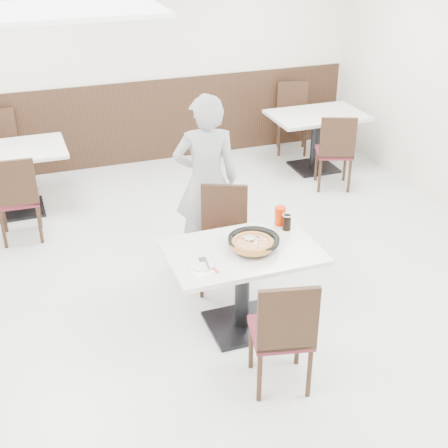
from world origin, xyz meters
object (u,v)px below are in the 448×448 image
object	(u,v)px
cola_glass	(287,223)
bg_chair_right_near	(334,150)
bg_chair_left_far	(6,152)
bg_table_right	(315,141)
chair_far	(223,242)
main_table	(242,289)
diner_person	(206,181)
chair_near	(281,330)
bg_table_left	(15,181)
side_plate	(202,265)
bg_chair_right_far	(292,119)
pizza	(253,244)
bg_chair_left_near	(18,197)
pizza_pan	(254,243)
red_cup	(280,216)

from	to	relation	value
cola_glass	bg_chair_right_near	distance (m)	2.70
bg_chair_left_far	bg_table_right	xyz separation A→B (m)	(3.82, -0.70, -0.10)
chair_far	bg_chair_left_far	bearing A→B (deg)	-36.64
main_table	diner_person	size ratio (longest dim) A/B	0.71
chair_near	bg_table_left	xyz separation A→B (m)	(-1.64, 3.63, -0.10)
main_table	diner_person	bearing A→B (deg)	86.05
main_table	bg_chair_right_near	world-z (taller)	bg_chair_right_near
bg_chair_left_far	bg_chair_right_near	xyz separation A→B (m)	(3.77, -1.30, 0.00)
cola_glass	bg_table_right	distance (m)	3.23
chair_near	bg_chair_right_near	distance (m)	3.67
bg_table_left	bg_chair_right_near	bearing A→B (deg)	-9.19
diner_person	bg_table_left	bearing A→B (deg)	-33.84
side_plate	bg_chair_right_near	xyz separation A→B (m)	(2.48, 2.43, -0.28)
bg_chair_right_far	chair_near	bearing A→B (deg)	85.84
chair_near	chair_far	size ratio (longest dim) A/B	1.00
side_plate	diner_person	bearing A→B (deg)	70.23
cola_glass	bg_chair_right_near	bearing A→B (deg)	52.41
cola_glass	diner_person	distance (m)	1.05
chair_far	pizza	bearing A→B (deg)	113.93
main_table	pizza	xyz separation A→B (m)	(0.06, -0.05, 0.44)
chair_near	bg_chair_right_far	bearing A→B (deg)	76.17
bg_chair_right_far	bg_chair_left_near	bearing A→B (deg)	41.74
pizza_pan	chair_near	bearing A→B (deg)	-95.96
chair_far	red_cup	bearing A→B (deg)	163.38
pizza_pan	bg_chair_left_near	xyz separation A→B (m)	(-1.71, 2.24, -0.32)
side_plate	diner_person	world-z (taller)	diner_person
bg_chair_right_far	pizza	bearing A→B (deg)	82.33
red_cup	bg_chair_left_near	distance (m)	2.86
chair_near	pizza_pan	size ratio (longest dim) A/B	2.88
chair_far	diner_person	world-z (taller)	diner_person
chair_far	cola_glass	size ratio (longest dim) A/B	7.31
pizza_pan	cola_glass	world-z (taller)	cola_glass
pizza	bg_table_right	xyz separation A→B (m)	(2.09, 2.95, -0.44)
bg_chair_right_near	cola_glass	bearing A→B (deg)	-106.84
chair_far	pizza_pan	xyz separation A→B (m)	(0.04, -0.63, 0.32)
pizza	diner_person	distance (m)	1.21
side_plate	bg_table_right	world-z (taller)	side_plate
main_table	bg_chair_right_far	size ratio (longest dim) A/B	1.26
chair_far	bg_chair_right_near	size ratio (longest dim) A/B	1.00
chair_far	pizza_pan	bearing A→B (deg)	116.55
bg_chair_left_near	bg_table_right	xyz separation A→B (m)	(3.77, 0.67, -0.10)
side_plate	bg_table_left	distance (m)	3.30
pizza_pan	bg_chair_left_far	distance (m)	4.03
diner_person	bg_table_right	world-z (taller)	diner_person
main_table	bg_table_right	bearing A→B (deg)	53.43
diner_person	bg_chair_right_near	bearing A→B (deg)	-138.55
bg_chair_right_near	bg_table_left	bearing A→B (deg)	-168.43
main_table	bg_chair_left_far	world-z (taller)	bg_chair_left_far
bg_table_left	bg_chair_right_near	world-z (taller)	bg_chair_right_near
bg_table_left	bg_chair_right_near	distance (m)	3.77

